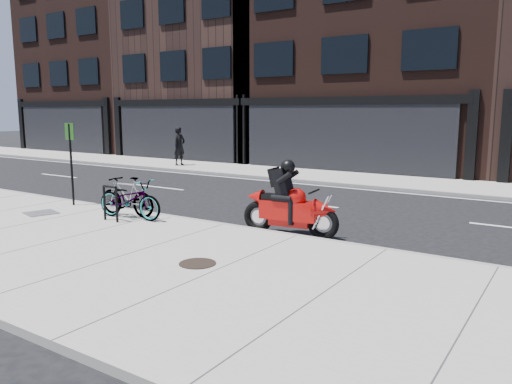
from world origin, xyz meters
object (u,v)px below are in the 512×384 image
Objects in this scene: bike_rack at (110,200)px; pedestrian at (179,146)px; utility_grate at (41,213)px; bicycle_front at (130,199)px; sign_post at (71,157)px; manhole_cover at (197,263)px; motorcycle at (294,205)px; bicycle_rear at (127,196)px.

pedestrian is (-7.20, 10.51, 0.44)m from bike_rack.
bicycle_front is at bearing 19.01° from utility_grate.
bike_rack is 0.46× the size of bicycle_front.
manhole_cover is at bearing -28.05° from sign_post.
manhole_cover is at bearing -133.90° from pedestrian.
pedestrian is at bearing 135.05° from motorcycle.
pedestrian is (-7.09, 9.87, 0.44)m from bicycle_rear.
sign_post reaches higher than bicycle_front.
utility_grate is at bearing -170.49° from bike_rack.
bicycle_rear reaches higher than bike_rack.
utility_grate is (-2.47, -0.85, -0.49)m from bicycle_front.
motorcycle reaches higher than bike_rack.
bicycle_rear is 2.62m from sign_post.
bicycle_rear reaches higher than utility_grate.
bicycle_rear is 12.16m from pedestrian.
motorcycle is (4.21, 1.65, 0.06)m from bike_rack.
motorcycle reaches higher than bicycle_rear.
bike_rack reaches higher than manhole_cover.
pedestrian is (-11.41, 8.86, 0.38)m from motorcycle.
bike_rack is at bearing 4.18° from bicycle_rear.
bicycle_rear is 4.44m from motorcycle.
motorcycle is at bearing 17.37° from utility_grate.
sign_post is at bearing 75.99° from bicycle_front.
bike_rack is 0.50m from bicycle_front.
motorcycle reaches higher than manhole_cover.
sign_post reaches higher than utility_grate.
bicycle_rear reaches higher than bicycle_front.
bicycle_front is 2.88× the size of manhole_cover.
motorcycle is 3.22m from manhole_cover.
manhole_cover is 0.28× the size of sign_post.
manhole_cover is 7.13m from sign_post.
pedestrian reaches higher than utility_grate.
bicycle_rear is at bearing 53.29° from bicycle_front.
pedestrian is 10.74m from sign_post.
motorcycle reaches higher than utility_grate.
bicycle_front is (0.17, 0.47, -0.02)m from bike_rack.
pedestrian is at bearing 133.03° from manhole_cover.
bike_rack is 4.52m from motorcycle.
bicycle_front is 2.91m from sign_post.
motorcycle is (4.03, 1.18, 0.08)m from bicycle_front.
sign_post is (-6.59, 2.35, 1.39)m from manhole_cover.
bicycle_rear is 2.59× the size of manhole_cover.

